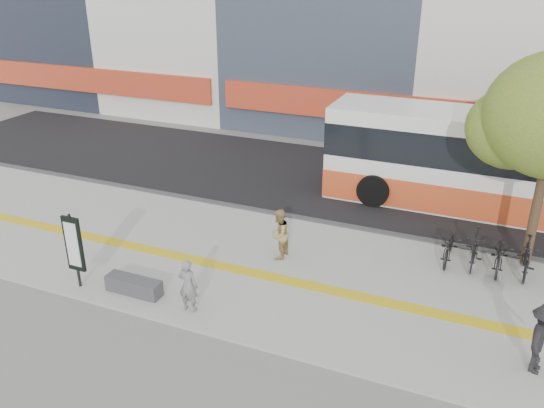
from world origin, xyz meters
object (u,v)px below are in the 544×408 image
at_px(signboard, 74,245).
at_px(seated_woman, 188,286).
at_px(pedestrian_tan, 279,234).
at_px(bus, 513,169).
at_px(pedestrian_dark, 542,339).
at_px(bench, 134,286).

distance_m(signboard, seated_woman, 3.45).
bearing_deg(signboard, pedestrian_tan, 39.26).
height_order(bus, pedestrian_dark, bus).
xyz_separation_m(signboard, pedestrian_dark, (11.63, 1.17, -0.45)).
xyz_separation_m(pedestrian_tan, pedestrian_dark, (7.16, -2.48, 0.05)).
xyz_separation_m(seated_woman, pedestrian_dark, (8.23, 0.98, 0.10)).
bearing_deg(seated_woman, bench, -6.94).
bearing_deg(seated_woman, pedestrian_dark, -176.63).
xyz_separation_m(bus, pedestrian_tan, (-6.25, -6.35, -0.82)).
distance_m(seated_woman, pedestrian_tan, 3.63).
relative_size(bench, signboard, 0.73).
height_order(seated_woman, pedestrian_dark, pedestrian_dark).
distance_m(bench, bus, 13.39).
height_order(pedestrian_tan, pedestrian_dark, pedestrian_dark).
bearing_deg(pedestrian_dark, pedestrian_tan, 82.07).
bearing_deg(pedestrian_tan, pedestrian_dark, 73.12).
distance_m(bus, pedestrian_dark, 8.91).
relative_size(seated_woman, pedestrian_dark, 0.88).
bearing_deg(bench, signboard, -169.19).
bearing_deg(signboard, bench, 10.81).
bearing_deg(bus, pedestrian_dark, -84.10).
xyz_separation_m(bench, bus, (9.12, 9.70, 1.38)).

